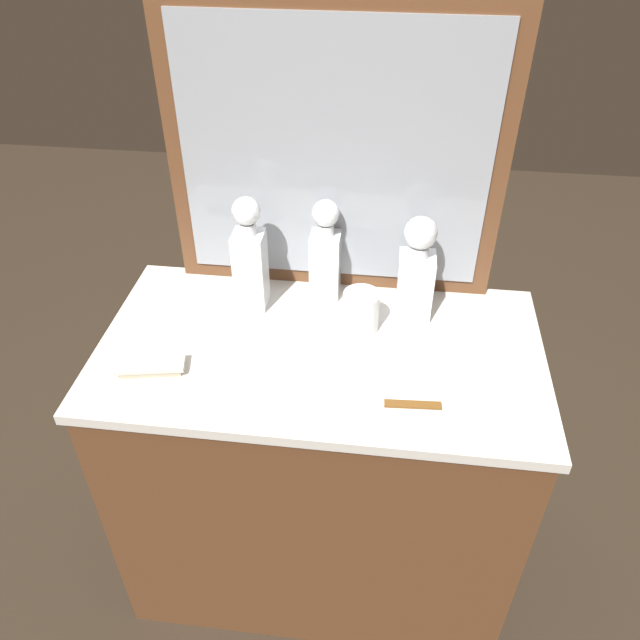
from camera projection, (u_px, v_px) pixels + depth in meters
ground_plane at (320, 551)px, 2.01m from camera, size 6.00×6.00×0.00m
dresser at (320, 464)px, 1.75m from camera, size 1.05×0.58×0.86m
dresser_mirror at (334, 157)px, 1.47m from camera, size 0.81×0.03×0.71m
crystal_decanter_far_left at (416, 277)px, 1.52m from camera, size 0.09×0.09×0.27m
crystal_decanter_far_right at (325, 258)px, 1.59m from camera, size 0.07×0.07×0.27m
crystal_decanter_front at (250, 264)px, 1.54m from camera, size 0.08×0.08×0.30m
crystal_tumbler_left at (361, 313)px, 1.51m from camera, size 0.09×0.09×0.10m
silver_brush_far_right at (151, 366)px, 1.41m from camera, size 0.16×0.09×0.02m
tortoiseshell_comb at (413, 405)px, 1.33m from camera, size 0.12×0.03×0.01m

